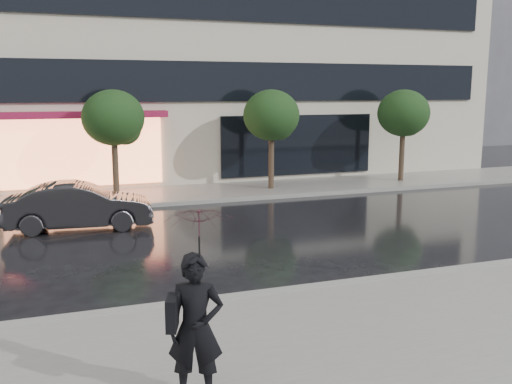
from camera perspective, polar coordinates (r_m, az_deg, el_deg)
name	(u,v)px	position (r m, az deg, el deg)	size (l,w,h in m)	color
ground	(308,275)	(12.57, 5.19, -8.26)	(120.00, 120.00, 0.00)	black
sidewalk_near	(391,331)	(9.89, 13.31, -13.38)	(60.00, 4.50, 0.12)	slate
sidewalk_far	(196,193)	(22.00, -6.03, -0.11)	(60.00, 3.50, 0.12)	slate
curb_near	(329,287)	(11.70, 7.27, -9.37)	(60.00, 0.25, 0.14)	gray
curb_far	(208,201)	(20.33, -4.86, -0.91)	(60.00, 0.25, 0.14)	gray
bg_building_right	(459,39)	(49.86, 19.63, 14.24)	(12.00, 12.00, 16.00)	#4C4C54
tree_mid_west	(115,120)	(20.97, -13.92, 7.03)	(2.20, 2.20, 3.99)	#33261C
tree_mid_east	(273,117)	(22.38, 1.67, 7.50)	(2.20, 2.20, 3.99)	#33261C
tree_far_east	(404,115)	(25.18, 14.61, 7.47)	(2.20, 2.20, 3.99)	#33261C
parked_car	(79,206)	(17.14, -17.24, -1.35)	(1.44, 4.12, 1.36)	black
pedestrian_with_umbrella	(197,287)	(7.07, -5.92, -9.44)	(1.05, 1.06, 2.46)	black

